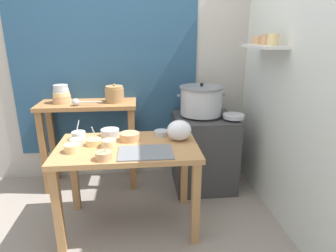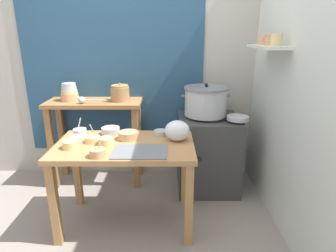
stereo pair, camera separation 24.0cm
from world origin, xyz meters
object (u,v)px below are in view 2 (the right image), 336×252
object	(u,v)px
ladle	(84,100)
wide_pan	(239,118)
prep_bowl_0	(72,144)
prep_bowl_2	(112,130)
back_shelf_table	(97,121)
plastic_bag	(178,131)
bowl_stack_enamel	(71,93)
prep_bowl_5	(81,132)
stove_block	(209,153)
prep_bowl_3	(94,139)
steamer_pot	(207,101)
clay_pot	(121,93)
serving_tray	(141,151)
prep_bowl_1	(107,141)
prep_table	(126,156)
prep_bowl_4	(129,135)
prep_bowl_8	(77,138)
prep_bowl_6	(162,132)

from	to	relation	value
ladle	wide_pan	size ratio (longest dim) A/B	1.38
prep_bowl_0	prep_bowl_2	xyz separation A→B (m)	(0.25, 0.32, 0.00)
back_shelf_table	plastic_bag	world-z (taller)	back_shelf_table
bowl_stack_enamel	prep_bowl_5	xyz separation A→B (m)	(0.25, -0.58, -0.22)
stove_block	prep_bowl_3	size ratio (longest dim) A/B	4.81
ladle	prep_bowl_2	size ratio (longest dim) A/B	1.81
back_shelf_table	wide_pan	world-z (taller)	back_shelf_table
stove_block	steamer_pot	distance (m)	0.54
stove_block	prep_bowl_3	xyz separation A→B (m)	(-1.02, -0.58, 0.36)
clay_pot	prep_bowl_0	distance (m)	0.90
prep_bowl_3	serving_tray	bearing A→B (deg)	-27.22
clay_pot	prep_bowl_1	xyz separation A→B (m)	(0.00, -0.78, -0.23)
prep_table	prep_bowl_4	distance (m)	0.18
prep_bowl_5	prep_bowl_8	xyz separation A→B (m)	(0.00, -0.12, -0.01)
ladle	prep_bowl_1	distance (m)	0.76
back_shelf_table	prep_bowl_6	size ratio (longest dim) A/B	7.99
stove_block	prep_bowl_6	bearing A→B (deg)	-139.24
prep_bowl_5	prep_bowl_6	bearing A→B (deg)	2.36
prep_bowl_2	prep_bowl_5	xyz separation A→B (m)	(-0.25, -0.05, 0.00)
back_shelf_table	prep_bowl_5	size ratio (longest dim) A/B	6.10
ladle	bowl_stack_enamel	bearing A→B (deg)	141.67
back_shelf_table	prep_bowl_1	bearing A→B (deg)	-70.62
plastic_bag	prep_bowl_0	xyz separation A→B (m)	(-0.82, -0.16, -0.05)
stove_block	ladle	bearing A→B (deg)	179.55
stove_block	steamer_pot	world-z (taller)	steamer_pot
clay_pot	prep_bowl_4	world-z (taller)	clay_pot
steamer_pot	serving_tray	world-z (taller)	steamer_pot
back_shelf_table	prep_bowl_1	xyz separation A→B (m)	(0.27, -0.78, 0.07)
back_shelf_table	prep_bowl_5	bearing A→B (deg)	-89.09
serving_tray	prep_bowl_0	distance (m)	0.55
prep_bowl_4	prep_bowl_6	bearing A→B (deg)	19.32
wide_pan	prep_bowl_0	xyz separation A→B (m)	(-1.40, -0.55, -0.05)
clay_pot	ladle	world-z (taller)	clay_pot
steamer_pot	bowl_stack_enamel	world-z (taller)	steamer_pot
prep_bowl_6	serving_tray	bearing A→B (deg)	-111.27
prep_table	steamer_pot	world-z (taller)	steamer_pot
prep_bowl_8	prep_bowl_5	bearing A→B (deg)	91.04
ladle	plastic_bag	bearing A→B (deg)	-31.12
prep_bowl_3	bowl_stack_enamel	bearing A→B (deg)	118.83
serving_tray	plastic_bag	world-z (taller)	plastic_bag
prep_bowl_2	prep_bowl_8	world-z (taller)	prep_bowl_2
prep_table	prep_bowl_0	distance (m)	0.43
stove_block	back_shelf_table	bearing A→B (deg)	173.64
bowl_stack_enamel	prep_bowl_3	xyz separation A→B (m)	(0.40, -0.72, -0.23)
prep_table	back_shelf_table	world-z (taller)	back_shelf_table
stove_block	wide_pan	bearing A→B (deg)	-31.31
back_shelf_table	steamer_pot	size ratio (longest dim) A/B	2.00
prep_bowl_3	prep_bowl_8	size ratio (longest dim) A/B	1.58
clay_pot	prep_bowl_3	size ratio (longest dim) A/B	1.15
back_shelf_table	prep_bowl_0	xyz separation A→B (m)	(0.01, -0.83, 0.07)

